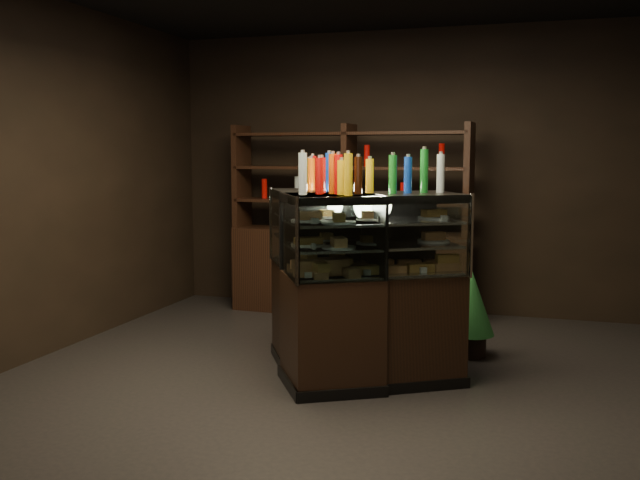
% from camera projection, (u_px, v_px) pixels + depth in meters
% --- Properties ---
extents(ground, '(5.00, 5.00, 0.00)m').
position_uv_depth(ground, '(336.00, 375.00, 5.48)').
color(ground, black).
rests_on(ground, ground).
extents(room_shell, '(5.02, 5.02, 3.01)m').
position_uv_depth(room_shell, '(336.00, 120.00, 5.24)').
color(room_shell, black).
rests_on(room_shell, ground).
extents(display_case, '(1.73, 1.45, 1.42)m').
position_uv_depth(display_case, '(347.00, 316.00, 5.38)').
color(display_case, black).
rests_on(display_case, ground).
extents(food_display, '(1.34, 1.13, 0.44)m').
position_uv_depth(food_display, '(347.00, 241.00, 5.31)').
color(food_display, '#DB984E').
rests_on(food_display, display_case).
extents(bottles_top, '(1.17, 0.99, 0.30)m').
position_uv_depth(bottles_top, '(348.00, 173.00, 5.25)').
color(bottles_top, yellow).
rests_on(bottles_top, display_case).
extents(potted_conifer, '(0.38, 0.38, 0.82)m').
position_uv_depth(potted_conifer, '(472.00, 302.00, 5.94)').
color(potted_conifer, black).
rests_on(potted_conifer, ground).
extents(back_shelving, '(2.54, 0.52, 2.00)m').
position_uv_depth(back_shelving, '(348.00, 258.00, 7.48)').
color(back_shelving, black).
rests_on(back_shelving, ground).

